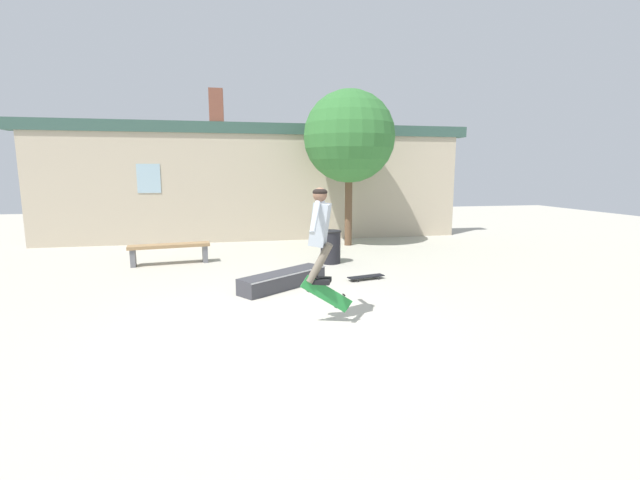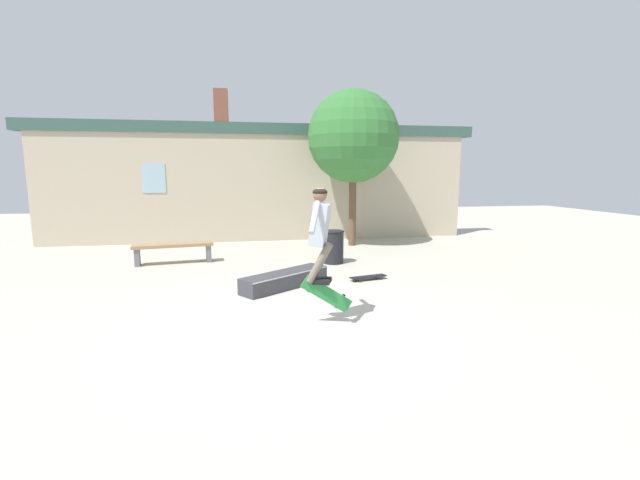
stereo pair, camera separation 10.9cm
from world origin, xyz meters
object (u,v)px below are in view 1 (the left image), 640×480
trash_bin (331,246)px  skateboard_flipping (327,294)px  skate_ledge (283,280)px  park_bench (170,249)px  skateboard_resting (366,277)px  skater (320,227)px  tree_right (349,137)px

trash_bin → skateboard_flipping: 4.44m
skate_ledge → park_bench: bearing=96.4°
skate_ledge → skateboard_flipping: 2.28m
skate_ledge → skateboard_flipping: skateboard_flipping is taller
skateboard_flipping → skateboard_resting: size_ratio=0.95×
skate_ledge → trash_bin: size_ratio=2.25×
skateboard_resting → trash_bin: bearing=-91.5°
park_bench → skateboard_flipping: size_ratio=2.45×
park_bench → skate_ledge: park_bench is taller
skate_ledge → skater: bearing=-117.7°
park_bench → skateboard_flipping: bearing=-67.1°
skater → skateboard_resting: 3.19m
trash_bin → skateboard_flipping: size_ratio=1.04×
tree_right → skate_ledge: size_ratio=2.53×
park_bench → skateboard_flipping: skateboard_flipping is taller
park_bench → trash_bin: trash_bin is taller
tree_right → trash_bin: bearing=-114.3°
skate_ledge → tree_right: bearing=24.6°
trash_bin → park_bench: bearing=170.5°
skater → trash_bin: bearing=96.5°
tree_right → skater: bearing=-108.4°
trash_bin → skater: 4.52m
park_bench → skateboard_flipping: 5.79m
tree_right → skateboard_flipping: bearing=-107.6°
trash_bin → skateboard_resting: bearing=-78.4°
trash_bin → skater: size_ratio=0.58×
park_bench → trash_bin: size_ratio=2.37×
skater → park_bench: bearing=141.5°
trash_bin → skate_ledge: bearing=-124.6°
tree_right → skateboard_flipping: size_ratio=5.89×
tree_right → skateboard_resting: 5.49m
skater → skateboard_flipping: skater is taller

